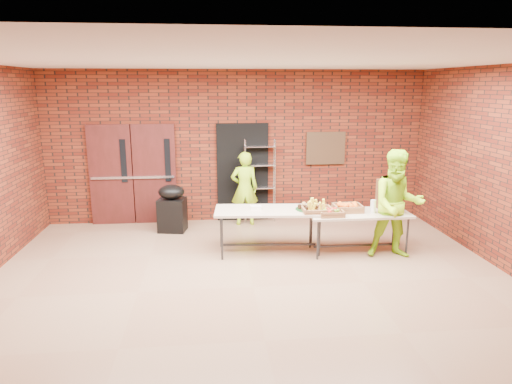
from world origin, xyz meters
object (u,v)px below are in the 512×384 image
wire_rack (260,181)px  coffee_dispenser (390,195)px  table_left (269,213)px  covered_grill (172,208)px  volunteer_man (397,204)px  volunteer_woman (244,189)px  table_right (358,216)px

wire_rack → coffee_dispenser: 2.83m
table_left → covered_grill: 2.25m
covered_grill → volunteer_man: size_ratio=0.52×
covered_grill → volunteer_woman: volunteer_woman is taller
coffee_dispenser → covered_grill: bearing=161.0°
volunteer_woman → volunteer_man: size_ratio=0.84×
coffee_dispenser → covered_grill: (-3.94, 1.35, -0.50)m
wire_rack → volunteer_woman: bearing=-148.2°
volunteer_man → volunteer_woman: bearing=146.8°
coffee_dispenser → volunteer_woman: (-2.46, 1.66, -0.20)m
covered_grill → coffee_dispenser: bearing=-8.4°
table_right → covered_grill: size_ratio=1.84×
table_left → volunteer_man: volunteer_man is taller
wire_rack → volunteer_man: bearing=-49.1°
covered_grill → wire_rack: bearing=26.6°
wire_rack → table_left: 1.89m
table_right → covered_grill: 3.67m
table_right → volunteer_woman: (-1.85, 1.83, 0.12)m
table_right → coffee_dispenser: (0.61, 0.17, 0.32)m
coffee_dispenser → covered_grill: 4.20m
table_left → covered_grill: (-1.78, 1.35, -0.23)m
wire_rack → coffee_dispenser: bearing=-42.2°
wire_rack → table_right: size_ratio=1.01×
covered_grill → volunteer_woman: size_ratio=0.61×
table_left → volunteer_man: size_ratio=1.04×
covered_grill → table_right: bearing=-14.0°
table_left → coffee_dispenser: bearing=4.4°
covered_grill → volunteer_man: (3.89, -1.81, 0.45)m
volunteer_woman → table_right: bearing=134.6°
volunteer_man → covered_grill: bearing=163.1°
covered_grill → table_left: bearing=-26.7°
volunteer_woman → coffee_dispenser: bearing=145.3°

